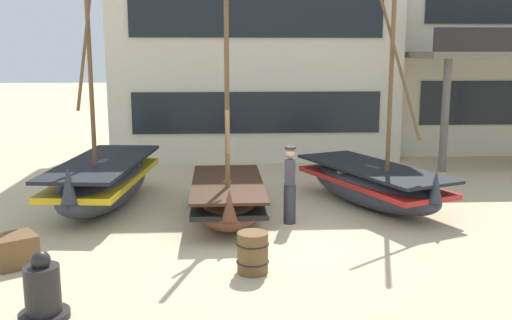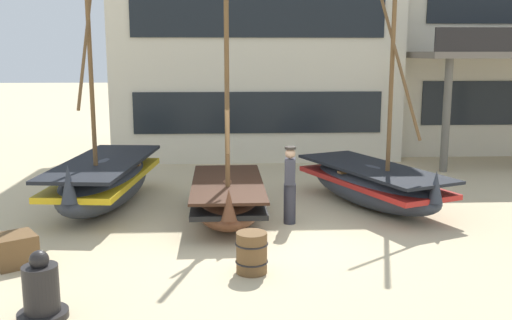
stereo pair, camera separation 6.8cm
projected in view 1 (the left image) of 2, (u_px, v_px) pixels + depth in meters
name	position (u px, v px, depth m)	size (l,w,h in m)	color
ground_plane	(259.00, 238.00, 11.49)	(120.00, 120.00, 0.00)	#CCB78E
fishing_boat_near_left	(372.00, 183.00, 13.79)	(3.15, 4.66, 5.98)	#2D333D
fishing_boat_centre_large	(104.00, 181.00, 13.74)	(2.16, 4.87, 6.27)	#2D333D
fishing_boat_far_right	(228.00, 198.00, 12.70)	(1.59, 3.88, 5.02)	brown
fisherman_by_hull	(290.00, 186.00, 12.33)	(0.27, 0.39, 1.68)	#33333D
capstan_winch	(43.00, 292.00, 7.94)	(0.70, 0.70, 0.99)	black
wooden_barrel	(253.00, 253.00, 9.63)	(0.56, 0.56, 0.70)	brown
cargo_crate	(15.00, 250.00, 9.96)	(0.66, 0.66, 0.55)	brown
harbor_building_main	(252.00, 21.00, 21.48)	(10.08, 6.72, 9.57)	beige
harbor_building_annex	(485.00, 53.00, 23.06)	(9.13, 9.68, 7.23)	beige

